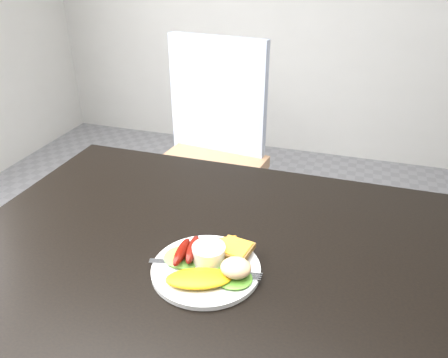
{
  "coord_description": "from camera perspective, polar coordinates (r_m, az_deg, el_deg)",
  "views": [
    {
      "loc": [
        0.22,
        -0.74,
        1.33
      ],
      "look_at": [
        -0.02,
        0.03,
        0.9
      ],
      "focal_mm": 35.0,
      "sensor_mm": 36.0,
      "label": 1
    }
  ],
  "objects": [
    {
      "name": "toast_b",
      "position": [
        0.91,
        1.46,
        -9.15
      ],
      "size": [
        0.08,
        0.08,
        0.01
      ],
      "primitive_type": "cube",
      "rotation": [
        0.0,
        0.0,
        -0.16
      ],
      "color": "brown",
      "rests_on": "toast_a"
    },
    {
      "name": "lettuce_left",
      "position": [
        0.92,
        -5.28,
        -10.11
      ],
      "size": [
        0.09,
        0.08,
        0.01
      ],
      "primitive_type": "ellipsoid",
      "rotation": [
        0.0,
        0.0,
        0.04
      ],
      "color": "green",
      "rests_on": "plate"
    },
    {
      "name": "potato_salad",
      "position": [
        0.86,
        1.56,
        -11.51
      ],
      "size": [
        0.06,
        0.06,
        0.03
      ],
      "primitive_type": "ellipsoid",
      "rotation": [
        0.0,
        0.0,
        0.05
      ],
      "color": "beige",
      "rests_on": "lettuce_right"
    },
    {
      "name": "omelette",
      "position": [
        0.86,
        -3.3,
        -12.83
      ],
      "size": [
        0.14,
        0.1,
        0.02
      ],
      "primitive_type": "ellipsoid",
      "rotation": [
        0.0,
        0.0,
        0.36
      ],
      "color": "orange",
      "rests_on": "plate"
    },
    {
      "name": "sausage_a",
      "position": [
        0.91,
        -5.56,
        -9.45
      ],
      "size": [
        0.03,
        0.09,
        0.02
      ],
      "primitive_type": "ellipsoid",
      "rotation": [
        0.0,
        0.0,
        0.08
      ],
      "color": "#660001",
      "rests_on": "lettuce_left"
    },
    {
      "name": "toast_a",
      "position": [
        0.93,
        -0.08,
        -9.41
      ],
      "size": [
        0.11,
        0.11,
        0.01
      ],
      "primitive_type": "cube",
      "rotation": [
        0.0,
        0.0,
        0.57
      ],
      "color": "#975B19",
      "rests_on": "plate"
    },
    {
      "name": "dining_chair",
      "position": [
        1.93,
        -2.75,
        0.85
      ],
      "size": [
        0.51,
        0.51,
        0.05
      ],
      "primitive_type": "cube",
      "rotation": [
        0.0,
        0.0,
        -0.12
      ],
      "color": "tan",
      "rests_on": "ground"
    },
    {
      "name": "sausage_b",
      "position": [
        0.91,
        -4.13,
        -9.13
      ],
      "size": [
        0.04,
        0.1,
        0.02
      ],
      "primitive_type": "ellipsoid",
      "rotation": [
        0.0,
        0.0,
        0.16
      ],
      "color": "#5C0A06",
      "rests_on": "lettuce_left"
    },
    {
      "name": "fork",
      "position": [
        0.9,
        -4.32,
        -10.96
      ],
      "size": [
        0.17,
        0.05,
        0.0
      ],
      "primitive_type": "cube",
      "rotation": [
        0.0,
        0.0,
        0.22
      ],
      "color": "#ADAFB7",
      "rests_on": "plate"
    },
    {
      "name": "person",
      "position": [
        1.4,
        -1.77,
        2.15
      ],
      "size": [
        0.61,
        0.51,
        1.44
      ],
      "primitive_type": "imported",
      "rotation": [
        0.0,
        0.0,
        2.77
      ],
      "color": "#20548A",
      "rests_on": "ground"
    },
    {
      "name": "lettuce_right",
      "position": [
        0.87,
        1.12,
        -12.68
      ],
      "size": [
        0.1,
        0.09,
        0.01
      ],
      "primitive_type": "ellipsoid",
      "rotation": [
        0.0,
        0.0,
        -0.25
      ],
      "color": "#2E8224",
      "rests_on": "plate"
    },
    {
      "name": "ramekin",
      "position": [
        0.9,
        -2.0,
        -9.84
      ],
      "size": [
        0.08,
        0.08,
        0.04
      ],
      "primitive_type": "cylinder",
      "rotation": [
        0.0,
        0.0,
        -0.24
      ],
      "color": "white",
      "rests_on": "plate"
    },
    {
      "name": "plate",
      "position": [
        0.9,
        -2.36,
        -11.69
      ],
      "size": [
        0.22,
        0.22,
        0.01
      ],
      "primitive_type": "cylinder",
      "color": "white",
      "rests_on": "dining_table"
    },
    {
      "name": "dining_table",
      "position": [
        0.98,
        0.57,
        -9.9
      ],
      "size": [
        1.2,
        0.8,
        0.04
      ],
      "primitive_type": "cube",
      "color": "black",
      "rests_on": "ground"
    }
  ]
}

